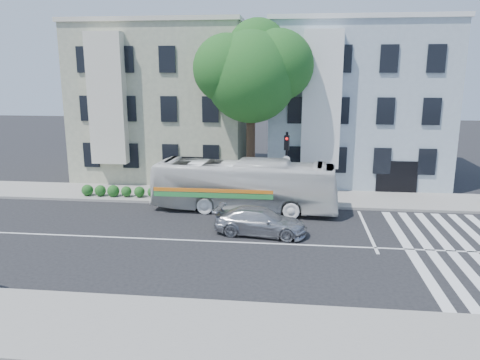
# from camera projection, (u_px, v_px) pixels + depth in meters

# --- Properties ---
(ground) EXTENTS (120.00, 120.00, 0.00)m
(ground) POSITION_uv_depth(u_px,v_px,m) (234.00, 242.00, 21.98)
(ground) COLOR black
(ground) RESTS_ON ground
(sidewalk_far) EXTENTS (80.00, 4.00, 0.15)m
(sidewalk_far) POSITION_uv_depth(u_px,v_px,m) (250.00, 197.00, 29.70)
(sidewalk_far) COLOR gray
(sidewalk_far) RESTS_ON ground
(sidewalk_near) EXTENTS (80.00, 4.00, 0.15)m
(sidewalk_near) POSITION_uv_depth(u_px,v_px,m) (200.00, 333.00, 14.22)
(sidewalk_near) COLOR gray
(sidewalk_near) RESTS_ON ground
(building_left) EXTENTS (12.00, 10.00, 11.00)m
(building_left) POSITION_uv_depth(u_px,v_px,m) (168.00, 102.00, 36.02)
(building_left) COLOR gray
(building_left) RESTS_ON ground
(building_right) EXTENTS (12.00, 10.00, 11.00)m
(building_right) POSITION_uv_depth(u_px,v_px,m) (353.00, 104.00, 34.47)
(building_right) COLOR #98A7B5
(building_right) RESTS_ON ground
(street_tree) EXTENTS (7.30, 5.90, 11.10)m
(street_tree) POSITION_uv_depth(u_px,v_px,m) (252.00, 71.00, 28.65)
(street_tree) COLOR #2D2116
(street_tree) RESTS_ON ground
(bus) EXTENTS (3.29, 10.76, 2.95)m
(bus) POSITION_uv_depth(u_px,v_px,m) (244.00, 186.00, 26.68)
(bus) COLOR silver
(bus) RESTS_ON ground
(sedan) EXTENTS (2.40, 4.73, 1.32)m
(sedan) POSITION_uv_depth(u_px,v_px,m) (260.00, 221.00, 22.91)
(sedan) COLOR #B3B5BB
(sedan) RESTS_ON ground
(hedge) EXTENTS (8.53, 1.22, 0.70)m
(hedge) POSITION_uv_depth(u_px,v_px,m) (153.00, 192.00, 29.10)
(hedge) COLOR #295B1D
(hedge) RESTS_ON sidewalk_far
(traffic_signal) EXTENTS (0.45, 0.53, 4.31)m
(traffic_signal) POSITION_uv_depth(u_px,v_px,m) (286.00, 157.00, 28.12)
(traffic_signal) COLOR black
(traffic_signal) RESTS_ON ground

